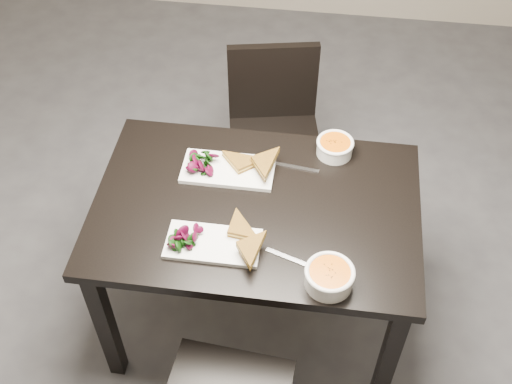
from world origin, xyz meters
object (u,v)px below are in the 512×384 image
table (256,222)px  soup_bowl_far (335,146)px  plate_near (213,244)px  plate_far (228,170)px  soup_bowl_near (329,276)px  chair_far (274,124)px

table → soup_bowl_far: soup_bowl_far is taller
table → plate_near: (-0.12, -0.21, 0.11)m
plate_far → soup_bowl_far: bearing=21.3°
plate_near → soup_bowl_far: size_ratio=2.24×
soup_bowl_far → soup_bowl_near: bearing=-88.7°
chair_far → plate_far: size_ratio=2.41×
plate_near → soup_bowl_near: (0.41, -0.10, 0.03)m
plate_far → soup_bowl_far: soup_bowl_far is taller
chair_far → plate_near: chair_far is taller
soup_bowl_near → plate_near: bearing=165.5°
table → chair_far: bearing=91.1°
plate_near → soup_bowl_near: size_ratio=1.98×
table → soup_bowl_near: bearing=-47.6°
plate_near → plate_far: (-0.01, 0.36, 0.00)m
soup_bowl_far → table: bearing=-131.0°
chair_far → plate_near: bearing=-107.6°
soup_bowl_near → plate_far: 0.62m
chair_far → plate_near: size_ratio=2.59×
plate_far → soup_bowl_far: 0.43m
soup_bowl_far → plate_near: bearing=-127.3°
plate_near → plate_far: size_ratio=0.93×
soup_bowl_near → soup_bowl_far: size_ratio=1.13×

